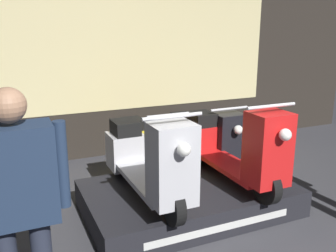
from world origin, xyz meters
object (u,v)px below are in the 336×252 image
scooter_display_left (147,159)px  scooter_display_right (231,147)px  scooter_backrow_1 (204,140)px  scooter_backrow_0 (149,147)px  person_left_browsing (18,194)px

scooter_display_left → scooter_display_right: (0.98, 0.00, 0.00)m
scooter_display_left → scooter_backrow_1: size_ratio=1.00×
scooter_display_right → scooter_display_left: bearing=180.0°
scooter_display_left → scooter_backrow_1: 1.74m
scooter_backrow_0 → person_left_browsing: (-1.66, -2.12, 0.57)m
scooter_display_left → scooter_backrow_0: 1.27m
scooter_display_right → person_left_browsing: bearing=-155.8°
scooter_backrow_1 → scooter_display_left: bearing=-138.4°
scooter_display_left → scooter_backrow_0: size_ratio=1.00×
scooter_backrow_1 → person_left_browsing: size_ratio=1.09×
scooter_backrow_1 → person_left_browsing: 3.31m
scooter_display_right → scooter_backrow_1: 1.22m
scooter_display_left → scooter_backrow_1: scooter_display_left is taller
scooter_display_right → scooter_backrow_0: size_ratio=1.00×
scooter_display_right → person_left_browsing: (-2.17, -0.98, 0.28)m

